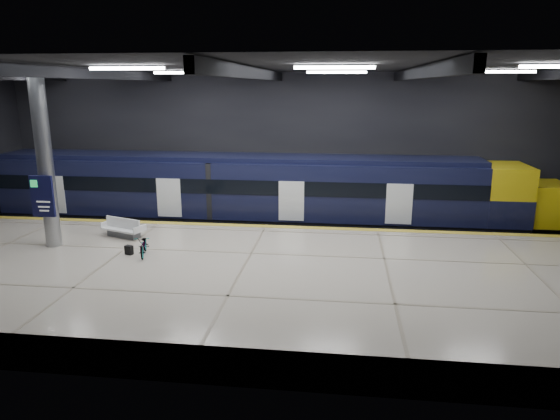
# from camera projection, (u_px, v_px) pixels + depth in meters

# --- Properties ---
(ground) EXTENTS (30.00, 30.00, 0.00)m
(ground) POSITION_uv_depth(u_px,v_px,m) (256.00, 271.00, 20.26)
(ground) COLOR black
(ground) RESTS_ON ground
(room_shell) EXTENTS (30.10, 16.10, 8.05)m
(room_shell) POSITION_uv_depth(u_px,v_px,m) (254.00, 129.00, 18.87)
(room_shell) COLOR black
(room_shell) RESTS_ON ground
(platform) EXTENTS (30.00, 11.00, 1.10)m
(platform) POSITION_uv_depth(u_px,v_px,m) (244.00, 281.00, 17.72)
(platform) COLOR #BEB2A1
(platform) RESTS_ON ground
(safety_strip) EXTENTS (30.00, 0.40, 0.01)m
(safety_strip) POSITION_uv_depth(u_px,v_px,m) (266.00, 226.00, 22.64)
(safety_strip) COLOR gold
(safety_strip) RESTS_ON platform
(rails) EXTENTS (30.00, 1.52, 0.16)m
(rails) POSITION_uv_depth(u_px,v_px,m) (274.00, 231.00, 25.53)
(rails) COLOR gray
(rails) RESTS_ON ground
(train) EXTENTS (29.40, 2.84, 3.79)m
(train) POSITION_uv_depth(u_px,v_px,m) (270.00, 193.00, 25.07)
(train) COLOR black
(train) RESTS_ON ground
(bench) EXTENTS (2.01, 1.36, 0.82)m
(bench) POSITION_uv_depth(u_px,v_px,m) (124.00, 230.00, 21.00)
(bench) COLOR #595B60
(bench) RESTS_ON platform
(bicycle) EXTENTS (0.91, 1.59, 0.79)m
(bicycle) POSITION_uv_depth(u_px,v_px,m) (144.00, 245.00, 18.71)
(bicycle) COLOR #99999E
(bicycle) RESTS_ON platform
(pannier_bag) EXTENTS (0.34, 0.27, 0.35)m
(pannier_bag) POSITION_uv_depth(u_px,v_px,m) (129.00, 250.00, 18.84)
(pannier_bag) COLOR black
(pannier_bag) RESTS_ON platform
(info_column) EXTENTS (0.90, 0.78, 6.90)m
(info_column) POSITION_uv_depth(u_px,v_px,m) (45.00, 162.00, 19.13)
(info_column) COLOR #9EA0A5
(info_column) RESTS_ON platform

